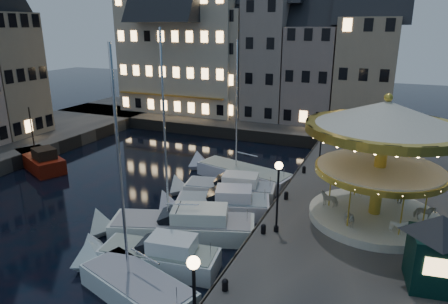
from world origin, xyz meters
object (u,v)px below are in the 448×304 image
at_px(streetlamp_a, 194,295).
at_px(motorboat_c, 177,226).
at_px(motorboat_e, 225,190).
at_px(carousel, 383,139).
at_px(motorboat_d, 217,205).
at_px(ticket_kiosk, 439,239).
at_px(bollard_c, 286,195).
at_px(bollard_d, 304,169).
at_px(motorboat_f, 238,173).
at_px(red_fishing_boat, 40,161).
at_px(bollard_b, 263,228).
at_px(motorboat_a, 130,284).
at_px(streetlamp_c, 322,130).
at_px(bollard_a, 225,284).
at_px(motorboat_b, 152,256).
at_px(streetlamp_b, 278,187).

height_order(streetlamp_a, motorboat_c, motorboat_c).
relative_size(motorboat_e, carousel, 0.89).
bearing_deg(motorboat_d, motorboat_e, 101.97).
xyz_separation_m(motorboat_d, ticket_kiosk, (12.82, -5.15, 3.01)).
height_order(bollard_c, bollard_d, same).
xyz_separation_m(motorboat_f, red_fishing_boat, (-17.51, -4.54, 0.16)).
distance_m(bollard_b, bollard_c, 5.00).
bearing_deg(motorboat_f, motorboat_a, -87.72).
bearing_deg(motorboat_f, streetlamp_c, 31.75).
bearing_deg(motorboat_a, bollard_a, 5.02).
bearing_deg(motorboat_b, streetlamp_c, 72.17).
height_order(bollard_b, ticket_kiosk, ticket_kiosk).
distance_m(streetlamp_b, bollard_b, 2.54).
bearing_deg(bollard_c, streetlamp_b, -82.41).
bearing_deg(streetlamp_c, bollard_a, -91.76).
height_order(bollard_c, ticket_kiosk, ticket_kiosk).
relative_size(streetlamp_a, motorboat_a, 0.35).
xyz_separation_m(streetlamp_c, motorboat_b, (-5.65, -17.57, -3.38)).
relative_size(streetlamp_a, motorboat_e, 0.54).
distance_m(bollard_d, motorboat_d, 8.28).
bearing_deg(motorboat_d, motorboat_c, -105.18).
relative_size(motorboat_c, ticket_kiosk, 3.29).
distance_m(bollard_b, motorboat_e, 8.15).
xyz_separation_m(bollard_d, motorboat_a, (-4.81, -16.42, -1.06)).
bearing_deg(motorboat_d, streetlamp_c, 64.00).
bearing_deg(motorboat_b, bollard_a, -20.85).
bearing_deg(motorboat_e, motorboat_f, 95.82).
relative_size(bollard_b, ticket_kiosk, 0.14).
height_order(motorboat_d, red_fishing_boat, red_fishing_boat).
relative_size(bollard_b, motorboat_d, 0.08).
bearing_deg(bollard_d, streetlamp_c, 80.27).
bearing_deg(bollard_b, streetlamp_c, 87.55).
relative_size(motorboat_b, carousel, 0.85).
bearing_deg(carousel, streetlamp_b, -143.76).
bearing_deg(streetlamp_a, bollard_d, 91.72).
distance_m(bollard_d, motorboat_c, 12.03).
distance_m(streetlamp_b, red_fishing_boat, 24.37).
bearing_deg(streetlamp_b, motorboat_d, 148.62).
bearing_deg(ticket_kiosk, bollard_a, -154.72).
bearing_deg(motorboat_d, streetlamp_b, -31.38).
distance_m(bollard_b, motorboat_d, 5.82).
xyz_separation_m(motorboat_e, ticket_kiosk, (13.40, -7.88, 3.01)).
xyz_separation_m(bollard_a, motorboat_c, (-5.49, 5.34, -0.92)).
bearing_deg(motorboat_f, streetlamp_b, -58.18).
bearing_deg(bollard_d, bollard_c, -90.00).
distance_m(motorboat_d, ticket_kiosk, 14.14).
bearing_deg(streetlamp_a, motorboat_d, 111.18).
relative_size(carousel, ticket_kiosk, 2.20).
height_order(streetlamp_b, carousel, carousel).
bearing_deg(bollard_a, streetlamp_c, 88.24).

